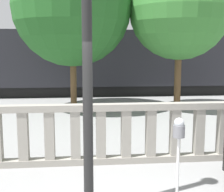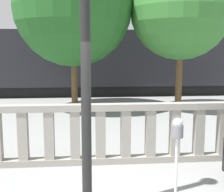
% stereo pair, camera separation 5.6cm
% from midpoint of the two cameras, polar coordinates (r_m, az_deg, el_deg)
% --- Properties ---
extents(balustrade, '(15.19, 0.24, 1.28)m').
position_cam_midpoint_polar(balustrade, '(6.63, 0.45, -6.92)').
color(balustrade, gray).
rests_on(balustrade, ground).
extents(lamppost, '(0.31, 0.31, 5.19)m').
position_cam_midpoint_polar(lamppost, '(4.34, -4.54, 12.29)').
color(lamppost, black).
rests_on(lamppost, ground).
extents(parking_meter, '(0.17, 0.17, 1.45)m').
position_cam_midpoint_polar(parking_meter, '(4.54, 12.17, -7.44)').
color(parking_meter, silver).
rests_on(parking_meter, ground).
extents(train_far, '(18.07, 2.88, 4.01)m').
position_cam_midpoint_polar(train_far, '(26.52, -10.02, 6.91)').
color(train_far, black).
rests_on(train_far, ground).
extents(tree_left, '(4.62, 4.62, 6.37)m').
position_cam_midpoint_polar(tree_left, '(12.64, -6.99, 15.86)').
color(tree_left, brown).
rests_on(tree_left, ground).
extents(tree_right, '(3.96, 3.96, 5.97)m').
position_cam_midpoint_polar(tree_right, '(12.83, 12.60, 15.26)').
color(tree_right, brown).
rests_on(tree_right, ground).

